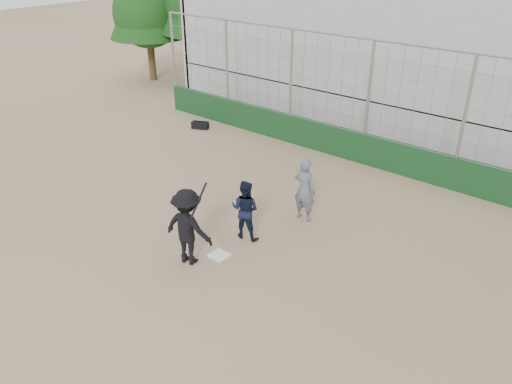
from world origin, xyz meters
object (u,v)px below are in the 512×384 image
Objects in this scene: equipment_bag at (200,125)px; batter_at_plate at (188,227)px; catcher_crouched at (245,219)px; umpire at (305,192)px.

batter_at_plate is at bearing -46.64° from equipment_bag.
equipment_bag is (-6.43, 4.85, -0.40)m from catcher_crouched.
catcher_crouched is 1.54× the size of equipment_bag.
batter_at_plate reaches higher than umpire.
catcher_crouched is 0.68× the size of umpire.
equipment_bag is at bearing 142.98° from catcher_crouched.
catcher_crouched is (0.34, 1.60, -0.39)m from batter_at_plate.
catcher_crouched is at bearing -37.02° from equipment_bag.
batter_at_plate is 2.84× the size of equipment_bag.
equipment_bag is (-7.04, 3.15, -0.65)m from umpire.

